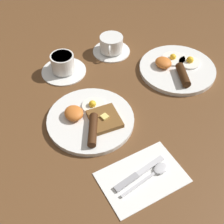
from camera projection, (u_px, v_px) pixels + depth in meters
ground_plane at (91, 121)px, 0.95m from camera, size 3.00×3.00×0.00m
breakfast_plate_near at (91, 119)px, 0.94m from camera, size 0.26×0.26×0.04m
breakfast_plate_far at (177, 68)px, 1.10m from camera, size 0.27×0.27×0.04m
teacup_near at (63, 65)px, 1.09m from camera, size 0.16×0.16×0.07m
teacup_far at (111, 45)px, 1.16m from camera, size 0.14×0.14×0.07m
napkin at (142, 177)px, 0.81m from camera, size 0.15×0.22×0.01m
knife at (137, 175)px, 0.81m from camera, size 0.03×0.16×0.01m
spoon at (156, 172)px, 0.82m from camera, size 0.04×0.15×0.01m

